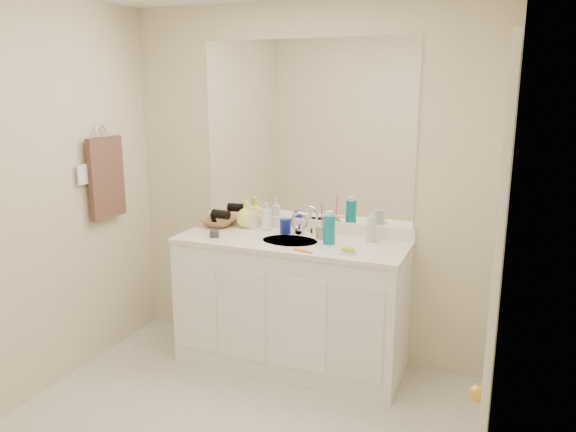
% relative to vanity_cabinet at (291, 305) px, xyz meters
% --- Properties ---
extents(wall_back, '(2.60, 0.02, 2.40)m').
position_rel_vanity_cabinet_xyz_m(wall_back, '(0.00, 0.28, 0.77)').
color(wall_back, beige).
rests_on(wall_back, floor).
extents(wall_left, '(0.02, 2.60, 2.40)m').
position_rel_vanity_cabinet_xyz_m(wall_left, '(-1.30, -1.02, 0.77)').
color(wall_left, beige).
rests_on(wall_left, floor).
extents(wall_right, '(0.02, 2.60, 2.40)m').
position_rel_vanity_cabinet_xyz_m(wall_right, '(1.30, -1.02, 0.77)').
color(wall_right, beige).
rests_on(wall_right, floor).
extents(vanity_cabinet, '(1.50, 0.55, 0.85)m').
position_rel_vanity_cabinet_xyz_m(vanity_cabinet, '(0.00, 0.00, 0.00)').
color(vanity_cabinet, white).
rests_on(vanity_cabinet, floor).
extents(countertop, '(1.52, 0.57, 0.03)m').
position_rel_vanity_cabinet_xyz_m(countertop, '(0.00, 0.00, 0.44)').
color(countertop, white).
rests_on(countertop, vanity_cabinet).
extents(backsplash, '(1.52, 0.03, 0.08)m').
position_rel_vanity_cabinet_xyz_m(backsplash, '(0.00, 0.26, 0.50)').
color(backsplash, white).
rests_on(backsplash, countertop).
extents(sink_basin, '(0.37, 0.37, 0.02)m').
position_rel_vanity_cabinet_xyz_m(sink_basin, '(0.00, -0.02, 0.44)').
color(sink_basin, '#B7ADA0').
rests_on(sink_basin, countertop).
extents(faucet, '(0.02, 0.02, 0.11)m').
position_rel_vanity_cabinet_xyz_m(faucet, '(0.00, 0.16, 0.51)').
color(faucet, silver).
rests_on(faucet, countertop).
extents(mirror, '(1.48, 0.01, 1.20)m').
position_rel_vanity_cabinet_xyz_m(mirror, '(0.00, 0.27, 1.14)').
color(mirror, white).
rests_on(mirror, wall_back).
extents(blue_mug, '(0.10, 0.10, 0.10)m').
position_rel_vanity_cabinet_xyz_m(blue_mug, '(-0.09, 0.13, 0.51)').
color(blue_mug, navy).
rests_on(blue_mug, countertop).
extents(tan_cup, '(0.07, 0.07, 0.08)m').
position_rel_vanity_cabinet_xyz_m(tan_cup, '(0.17, 0.10, 0.50)').
color(tan_cup, tan).
rests_on(tan_cup, countertop).
extents(toothbrush, '(0.01, 0.04, 0.19)m').
position_rel_vanity_cabinet_xyz_m(toothbrush, '(0.18, 0.10, 0.60)').
color(toothbrush, '#FE427C').
rests_on(toothbrush, tan_cup).
extents(mouthwash_bottle, '(0.10, 0.10, 0.18)m').
position_rel_vanity_cabinet_xyz_m(mouthwash_bottle, '(0.26, 0.01, 0.55)').
color(mouthwash_bottle, '#0B7584').
rests_on(mouthwash_bottle, countertop).
extents(clear_pump_bottle, '(0.07, 0.07, 0.16)m').
position_rel_vanity_cabinet_xyz_m(clear_pump_bottle, '(0.50, 0.16, 0.54)').
color(clear_pump_bottle, silver).
rests_on(clear_pump_bottle, countertop).
extents(soap_dish, '(0.11, 0.09, 0.01)m').
position_rel_vanity_cabinet_xyz_m(soap_dish, '(0.43, -0.16, 0.46)').
color(soap_dish, silver).
rests_on(soap_dish, countertop).
extents(green_soap, '(0.07, 0.06, 0.02)m').
position_rel_vanity_cabinet_xyz_m(green_soap, '(0.43, -0.16, 0.48)').
color(green_soap, '#AFD233').
rests_on(green_soap, soap_dish).
extents(orange_comb, '(0.14, 0.06, 0.01)m').
position_rel_vanity_cabinet_xyz_m(orange_comb, '(0.17, -0.22, 0.46)').
color(orange_comb, '#FF531A').
rests_on(orange_comb, countertop).
extents(dark_jar, '(0.07, 0.07, 0.04)m').
position_rel_vanity_cabinet_xyz_m(dark_jar, '(-0.49, -0.13, 0.48)').
color(dark_jar, '#323239').
rests_on(dark_jar, countertop).
extents(soap_bottle_white, '(0.09, 0.09, 0.19)m').
position_rel_vanity_cabinet_xyz_m(soap_bottle_white, '(-0.25, 0.18, 0.55)').
color(soap_bottle_white, white).
rests_on(soap_bottle_white, countertop).
extents(soap_bottle_cream, '(0.09, 0.09, 0.15)m').
position_rel_vanity_cabinet_xyz_m(soap_bottle_cream, '(-0.37, 0.18, 0.53)').
color(soap_bottle_cream, '#F4E2C7').
rests_on(soap_bottle_cream, countertop).
extents(soap_bottle_yellow, '(0.18, 0.18, 0.19)m').
position_rel_vanity_cabinet_xyz_m(soap_bottle_yellow, '(-0.42, 0.20, 0.55)').
color(soap_bottle_yellow, '#FBF561').
rests_on(soap_bottle_yellow, countertop).
extents(wicker_basket, '(0.25, 0.25, 0.06)m').
position_rel_vanity_cabinet_xyz_m(wicker_basket, '(-0.61, 0.14, 0.48)').
color(wicker_basket, brown).
rests_on(wicker_basket, countertop).
extents(hair_dryer, '(0.14, 0.08, 0.06)m').
position_rel_vanity_cabinet_xyz_m(hair_dryer, '(-0.59, 0.14, 0.54)').
color(hair_dryer, black).
rests_on(hair_dryer, wicker_basket).
extents(towel_ring, '(0.01, 0.11, 0.11)m').
position_rel_vanity_cabinet_xyz_m(towel_ring, '(-1.27, -0.25, 1.12)').
color(towel_ring, silver).
rests_on(towel_ring, wall_left).
extents(hand_towel, '(0.04, 0.32, 0.55)m').
position_rel_vanity_cabinet_xyz_m(hand_towel, '(-1.25, -0.25, 0.82)').
color(hand_towel, '#39241E').
rests_on(hand_towel, towel_ring).
extents(switch_plate, '(0.01, 0.08, 0.13)m').
position_rel_vanity_cabinet_xyz_m(switch_plate, '(-1.27, -0.45, 0.88)').
color(switch_plate, white).
rests_on(switch_plate, wall_left).
extents(door, '(0.02, 0.82, 2.00)m').
position_rel_vanity_cabinet_xyz_m(door, '(1.29, -1.32, 0.57)').
color(door, white).
rests_on(door, floor).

